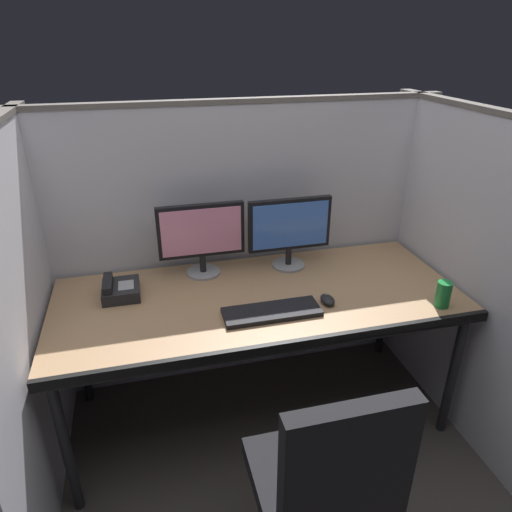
{
  "coord_description": "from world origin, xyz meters",
  "views": [
    {
      "loc": [
        -0.48,
        -1.54,
        1.86
      ],
      "look_at": [
        0.0,
        0.35,
        0.92
      ],
      "focal_mm": 32.73,
      "sensor_mm": 36.0,
      "label": 1
    }
  ],
  "objects_px": {
    "desk": "(259,305)",
    "computer_mouse": "(328,300)",
    "monitor_right": "(290,228)",
    "monitor_left": "(201,235)",
    "desk_phone": "(120,289)",
    "keyboard_main": "(272,312)",
    "soda_can": "(443,294)"
  },
  "relations": [
    {
      "from": "desk",
      "to": "computer_mouse",
      "type": "xyz_separation_m",
      "value": [
        0.29,
        -0.14,
        0.07
      ]
    },
    {
      "from": "desk",
      "to": "monitor_right",
      "type": "bearing_deg",
      "value": 48.97
    },
    {
      "from": "monitor_left",
      "to": "desk_phone",
      "type": "xyz_separation_m",
      "value": [
        -0.41,
        -0.12,
        -0.18
      ]
    },
    {
      "from": "monitor_left",
      "to": "monitor_right",
      "type": "relative_size",
      "value": 1.0
    },
    {
      "from": "monitor_left",
      "to": "keyboard_main",
      "type": "relative_size",
      "value": 1.0
    },
    {
      "from": "desk",
      "to": "keyboard_main",
      "type": "bearing_deg",
      "value": -84.99
    },
    {
      "from": "desk",
      "to": "desk_phone",
      "type": "bearing_deg",
      "value": 165.46
    },
    {
      "from": "monitor_left",
      "to": "computer_mouse",
      "type": "bearing_deg",
      "value": -39.96
    },
    {
      "from": "keyboard_main",
      "to": "desk_phone",
      "type": "xyz_separation_m",
      "value": [
        -0.65,
        0.33,
        0.02
      ]
    },
    {
      "from": "keyboard_main",
      "to": "computer_mouse",
      "type": "xyz_separation_m",
      "value": [
        0.27,
        0.03,
        0.01
      ]
    },
    {
      "from": "monitor_left",
      "to": "desk_phone",
      "type": "bearing_deg",
      "value": -163.12
    },
    {
      "from": "keyboard_main",
      "to": "soda_can",
      "type": "relative_size",
      "value": 3.52
    },
    {
      "from": "desk_phone",
      "to": "soda_can",
      "type": "bearing_deg",
      "value": -17.62
    },
    {
      "from": "monitor_left",
      "to": "keyboard_main",
      "type": "distance_m",
      "value": 0.55
    },
    {
      "from": "desk",
      "to": "computer_mouse",
      "type": "relative_size",
      "value": 19.79
    },
    {
      "from": "desk",
      "to": "keyboard_main",
      "type": "distance_m",
      "value": 0.17
    },
    {
      "from": "monitor_left",
      "to": "soda_can",
      "type": "bearing_deg",
      "value": -29.83
    },
    {
      "from": "monitor_left",
      "to": "computer_mouse",
      "type": "xyz_separation_m",
      "value": [
        0.51,
        -0.43,
        -0.2
      ]
    },
    {
      "from": "monitor_right",
      "to": "soda_can",
      "type": "relative_size",
      "value": 3.52
    },
    {
      "from": "desk",
      "to": "monitor_left",
      "type": "height_order",
      "value": "monitor_left"
    },
    {
      "from": "computer_mouse",
      "to": "monitor_right",
      "type": "bearing_deg",
      "value": 98.5
    },
    {
      "from": "desk",
      "to": "keyboard_main",
      "type": "height_order",
      "value": "keyboard_main"
    },
    {
      "from": "keyboard_main",
      "to": "monitor_right",
      "type": "bearing_deg",
      "value": 63.34
    },
    {
      "from": "monitor_left",
      "to": "desk_phone",
      "type": "distance_m",
      "value": 0.47
    },
    {
      "from": "monitor_right",
      "to": "keyboard_main",
      "type": "height_order",
      "value": "monitor_right"
    },
    {
      "from": "keyboard_main",
      "to": "computer_mouse",
      "type": "bearing_deg",
      "value": 5.55
    },
    {
      "from": "monitor_left",
      "to": "desk_phone",
      "type": "relative_size",
      "value": 2.26
    },
    {
      "from": "monitor_left",
      "to": "monitor_right",
      "type": "distance_m",
      "value": 0.45
    },
    {
      "from": "keyboard_main",
      "to": "monitor_left",
      "type": "bearing_deg",
      "value": 117.5
    },
    {
      "from": "monitor_right",
      "to": "desk_phone",
      "type": "bearing_deg",
      "value": -173.54
    },
    {
      "from": "keyboard_main",
      "to": "soda_can",
      "type": "xyz_separation_m",
      "value": [
        0.76,
        -0.12,
        0.05
      ]
    },
    {
      "from": "monitor_right",
      "to": "soda_can",
      "type": "bearing_deg",
      "value": -44.74
    }
  ]
}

